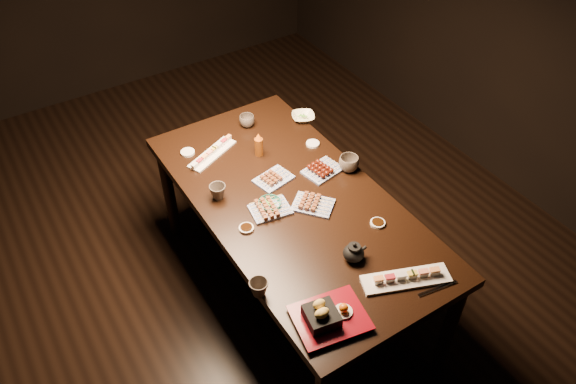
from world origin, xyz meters
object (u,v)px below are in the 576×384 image
object	(u,v)px
edamame_bowl_cream	(303,117)
teacup_near_left	(259,288)
yakitori_plate_left	(274,177)
tempura_tray	(330,312)
teacup_mid_right	(349,164)
sushi_platter_far	(212,152)
teapot	(354,251)
dining_table	(293,249)
condiment_bottle	(259,144)
teacup_far_right	(247,121)
edamame_bowl_green	(270,204)
yakitori_plate_center	(270,207)
yakitori_plate_right	(313,202)
sushi_platter_near	(406,277)
teacup_far_left	(218,192)

from	to	relation	value
edamame_bowl_cream	teacup_near_left	size ratio (longest dim) A/B	1.59
yakitori_plate_left	tempura_tray	distance (m)	0.93
teacup_mid_right	teacup_near_left	bearing A→B (deg)	-150.75
sushi_platter_far	teapot	size ratio (longest dim) A/B	2.80
dining_table	condiment_bottle	distance (m)	0.62
teacup_far_right	condiment_bottle	bearing A→B (deg)	-105.70
edamame_bowl_green	condiment_bottle	size ratio (longest dim) A/B	0.80
sushi_platter_far	yakitori_plate_left	bearing A→B (deg)	91.47
yakitori_plate_center	yakitori_plate_right	distance (m)	0.22
teapot	condiment_bottle	size ratio (longest dim) A/B	0.81
sushi_platter_near	sushi_platter_far	distance (m)	1.31
yakitori_plate_center	teapot	xyz separation A→B (m)	(0.16, -0.48, 0.02)
sushi_platter_far	teacup_far_right	size ratio (longest dim) A/B	3.63
tempura_tray	teapot	distance (m)	0.36
yakitori_plate_center	yakitori_plate_left	size ratio (longest dim) A/B	1.02
tempura_tray	condiment_bottle	xyz separation A→B (m)	(0.31, 1.13, 0.02)
sushi_platter_near	edamame_bowl_green	size ratio (longest dim) A/B	3.43
teacup_mid_right	condiment_bottle	world-z (taller)	condiment_bottle
yakitori_plate_right	teacup_far_right	world-z (taller)	teacup_far_right
yakitori_plate_left	teacup_far_right	size ratio (longest dim) A/B	2.14
tempura_tray	teacup_near_left	size ratio (longest dim) A/B	3.50
edamame_bowl_cream	tempura_tray	distance (m)	1.46
dining_table	sushi_platter_near	size ratio (longest dim) A/B	4.49
teapot	edamame_bowl_green	bearing A→B (deg)	114.84
teacup_far_right	sushi_platter_near	bearing A→B (deg)	-89.04
teapot	dining_table	bearing A→B (deg)	100.92
teacup_far_left	tempura_tray	bearing A→B (deg)	-86.94
teacup_near_left	teacup_far_right	size ratio (longest dim) A/B	0.95
yakitori_plate_right	teacup_far_right	bearing A→B (deg)	136.09
dining_table	edamame_bowl_cream	bearing A→B (deg)	59.87
sushi_platter_near	edamame_bowl_green	xyz separation A→B (m)	(-0.27, 0.73, -0.01)
yakitori_plate_center	condiment_bottle	size ratio (longest dim) A/B	1.37
dining_table	yakitori_plate_right	distance (m)	0.42
sushi_platter_far	teacup_far_right	bearing A→B (deg)	-179.86
sushi_platter_far	edamame_bowl_cream	world-z (taller)	sushi_platter_far
edamame_bowl_green	teacup_far_left	bearing A→B (deg)	132.97
yakitori_plate_right	yakitori_plate_left	xyz separation A→B (m)	(-0.07, 0.28, -0.00)
sushi_platter_near	teacup_far_left	xyz separation A→B (m)	(-0.46, 0.93, 0.02)
sushi_platter_near	tempura_tray	distance (m)	0.41
tempura_tray	teacup_far_left	world-z (taller)	tempura_tray
yakitori_plate_center	dining_table	bearing A→B (deg)	9.91
sushi_platter_far	yakitori_plate_right	size ratio (longest dim) A/B	1.64
teacup_near_left	condiment_bottle	bearing A→B (deg)	59.84
teacup_near_left	teacup_far_left	size ratio (longest dim) A/B	0.99
yakitori_plate_left	teacup_near_left	distance (m)	0.76
sushi_platter_near	teacup_near_left	bearing A→B (deg)	175.63
teacup_mid_right	sushi_platter_far	bearing A→B (deg)	138.00
teacup_near_left	teacup_mid_right	size ratio (longest dim) A/B	0.79
sushi_platter_near	dining_table	bearing A→B (deg)	122.74
yakitori_plate_center	teacup_far_left	size ratio (longest dim) A/B	2.29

